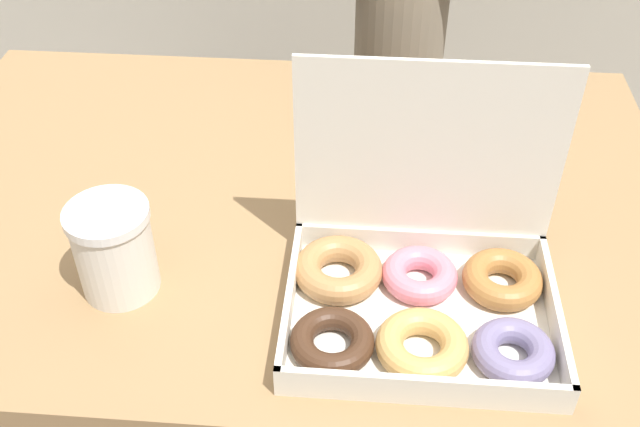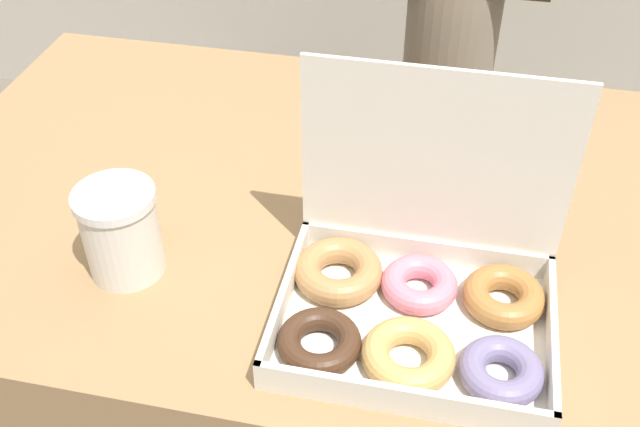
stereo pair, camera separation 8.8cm
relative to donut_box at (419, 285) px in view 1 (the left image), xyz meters
name	(u,v)px [view 1 (the left image)]	position (x,y,z in m)	size (l,w,h in m)	color
table	(290,356)	(-0.19, 0.21, -0.41)	(1.15, 0.80, 0.74)	#99754C
donut_box	(419,285)	(0.00, 0.00, 0.00)	(0.33, 0.25, 0.29)	white
coffee_cup	(114,249)	(-0.37, 0.01, 0.02)	(0.10, 0.10, 0.12)	silver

